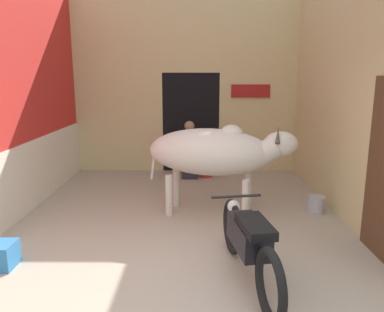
{
  "coord_description": "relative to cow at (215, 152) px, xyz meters",
  "views": [
    {
      "loc": [
        0.23,
        -3.15,
        2.1
      ],
      "look_at": [
        0.17,
        2.28,
        0.93
      ],
      "focal_mm": 35.0,
      "sensor_mm": 36.0,
      "label": 1
    }
  ],
  "objects": [
    {
      "name": "ground_plane",
      "position": [
        -0.52,
        -2.35,
        -0.98
      ],
      "size": [
        30.0,
        30.0,
        0.0
      ],
      "primitive_type": "plane",
      "color": "tan"
    },
    {
      "name": "wall_left_shopfront",
      "position": [
        -3.01,
        0.17,
        0.89
      ],
      "size": [
        0.25,
        5.06,
        3.86
      ],
      "color": "red",
      "rests_on": "ground_plane"
    },
    {
      "name": "wall_back_with_doorway",
      "position": [
        -0.47,
        2.97,
        0.64
      ],
      "size": [
        4.83,
        0.93,
        3.86
      ],
      "color": "#D1BC84",
      "rests_on": "ground_plane"
    },
    {
      "name": "wall_right_with_door",
      "position": [
        1.98,
        0.14,
        0.93
      ],
      "size": [
        0.22,
        5.06,
        3.86
      ],
      "color": "#D1BC84",
      "rests_on": "ground_plane"
    },
    {
      "name": "cow",
      "position": [
        0.0,
        0.0,
        0.0
      ],
      "size": [
        2.28,
        1.14,
        1.4
      ],
      "color": "beige",
      "rests_on": "ground_plane"
    },
    {
      "name": "motorcycle_near",
      "position": [
        0.25,
        -1.93,
        -0.54
      ],
      "size": [
        0.58,
        1.94,
        0.77
      ],
      "color": "black",
      "rests_on": "ground_plane"
    },
    {
      "name": "shopkeeper_seated",
      "position": [
        -0.42,
        2.14,
        -0.36
      ],
      "size": [
        0.45,
        0.33,
        1.19
      ],
      "color": "#282833",
      "rests_on": "ground_plane"
    },
    {
      "name": "plastic_stool",
      "position": [
        -0.06,
        2.15,
        -0.75
      ],
      "size": [
        0.33,
        0.33,
        0.42
      ],
      "color": "red",
      "rests_on": "ground_plane"
    },
    {
      "name": "bucket",
      "position": [
        1.59,
        0.08,
        -0.85
      ],
      "size": [
        0.26,
        0.26,
        0.26
      ],
      "color": "#A8A8B2",
      "rests_on": "ground_plane"
    }
  ]
}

